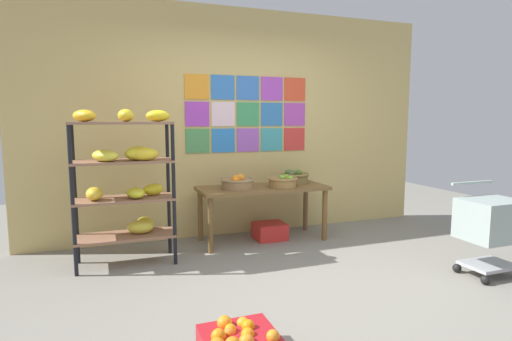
# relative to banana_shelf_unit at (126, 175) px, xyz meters

# --- Properties ---
(ground) EXTENTS (9.75, 9.75, 0.00)m
(ground) POSITION_rel_banana_shelf_unit_xyz_m (1.38, -1.17, -0.89)
(ground) COLOR gray
(back_wall_with_art) EXTENTS (5.09, 0.07, 2.75)m
(back_wall_with_art) POSITION_rel_banana_shelf_unit_xyz_m (1.38, 0.73, 0.49)
(back_wall_with_art) COLOR tan
(back_wall_with_art) RESTS_ON ground
(banana_shelf_unit) EXTENTS (0.94, 0.48, 1.52)m
(banana_shelf_unit) POSITION_rel_banana_shelf_unit_xyz_m (0.00, 0.00, 0.00)
(banana_shelf_unit) COLOR black
(banana_shelf_unit) RESTS_ON ground
(display_table) EXTENTS (1.50, 0.61, 0.64)m
(display_table) POSITION_rel_banana_shelf_unit_xyz_m (1.53, 0.29, -0.33)
(display_table) COLOR brown
(display_table) RESTS_ON ground
(fruit_basket_back_left) EXTENTS (0.35, 0.35, 0.14)m
(fruit_basket_back_left) POSITION_rel_banana_shelf_unit_xyz_m (1.73, 0.17, -0.18)
(fruit_basket_back_left) COLOR olive
(fruit_basket_back_left) RESTS_ON display_table
(fruit_basket_right) EXTENTS (0.38, 0.38, 0.17)m
(fruit_basket_right) POSITION_rel_banana_shelf_unit_xyz_m (1.20, 0.23, -0.17)
(fruit_basket_right) COLOR olive
(fruit_basket_right) RESTS_ON display_table
(fruit_basket_back_right) EXTENTS (0.36, 0.36, 0.18)m
(fruit_basket_back_right) POSITION_rel_banana_shelf_unit_xyz_m (1.98, 0.40, -0.17)
(fruit_basket_back_right) COLOR olive
(fruit_basket_back_right) RESTS_ON display_table
(produce_crate_under_table) EXTENTS (0.36, 0.32, 0.19)m
(produce_crate_under_table) POSITION_rel_banana_shelf_unit_xyz_m (1.63, 0.31, -0.79)
(produce_crate_under_table) COLOR red
(produce_crate_under_table) RESTS_ON ground
(shopping_cart) EXTENTS (0.52, 0.45, 0.84)m
(shopping_cart) POSITION_rel_banana_shelf_unit_xyz_m (3.07, -1.45, -0.40)
(shopping_cart) COLOR black
(shopping_cart) RESTS_ON ground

